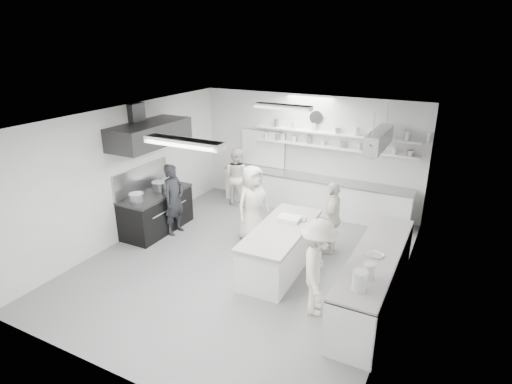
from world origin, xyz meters
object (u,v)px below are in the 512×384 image
at_px(stove, 157,213).
at_px(prep_island, 281,249).
at_px(cook_back, 236,176).
at_px(back_counter, 313,195).
at_px(right_counter, 374,280).
at_px(cook_stove, 174,199).

bearing_deg(stove, prep_island, -4.58).
height_order(prep_island, cook_back, cook_back).
relative_size(stove, back_counter, 0.36).
distance_m(stove, back_counter, 4.03).
bearing_deg(back_counter, prep_island, -81.76).
xyz_separation_m(right_counter, cook_back, (-4.39, 2.93, 0.32)).
bearing_deg(back_counter, right_counter, -55.35).
bearing_deg(cook_stove, prep_island, -94.16).
xyz_separation_m(back_counter, cook_back, (-2.04, -0.47, 0.33)).
bearing_deg(prep_island, cook_stove, 170.83).
relative_size(stove, prep_island, 0.79).
height_order(back_counter, right_counter, right_counter).
xyz_separation_m(prep_island, cook_back, (-2.49, 2.60, 0.37)).
relative_size(back_counter, cook_stove, 2.97).
relative_size(back_counter, cook_back, 3.16).
relative_size(stove, cook_back, 1.14).
relative_size(cook_stove, cook_back, 1.06).
bearing_deg(right_counter, stove, 173.48).
bearing_deg(right_counter, prep_island, 170.11).
bearing_deg(cook_back, stove, 71.60).
distance_m(right_counter, cook_back, 5.29).
height_order(prep_island, cook_stove, cook_stove).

